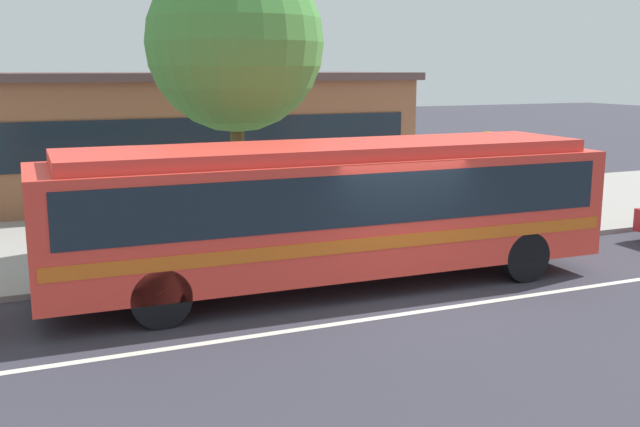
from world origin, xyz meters
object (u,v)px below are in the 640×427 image
pedestrian_waiting_near_sign (383,196)px  street_tree_near_stop (235,43)px  transit_bus (332,204)px  pedestrian_walking_along_curb (203,212)px  bus_stop_sign (489,171)px

pedestrian_waiting_near_sign → street_tree_near_stop: bearing=172.3°
transit_bus → pedestrian_waiting_near_sign: 4.00m
transit_bus → street_tree_near_stop: 4.66m
transit_bus → pedestrian_waiting_near_sign: bearing=47.7°
pedestrian_walking_along_curb → street_tree_near_stop: street_tree_near_stop is taller
pedestrian_waiting_near_sign → pedestrian_walking_along_curb: pedestrian_walking_along_curb is taller
transit_bus → pedestrian_walking_along_curb: bearing=127.0°
bus_stop_sign → street_tree_near_stop: bearing=162.6°
pedestrian_walking_along_curb → street_tree_near_stop: bearing=40.6°
pedestrian_walking_along_curb → street_tree_near_stop: (1.07, 0.92, 3.52)m
bus_stop_sign → street_tree_near_stop: 6.55m
transit_bus → bus_stop_sign: transit_bus is taller
pedestrian_waiting_near_sign → bus_stop_sign: bus_stop_sign is taller
street_tree_near_stop → transit_bus: bearing=-76.7°
pedestrian_waiting_near_sign → street_tree_near_stop: size_ratio=0.26×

